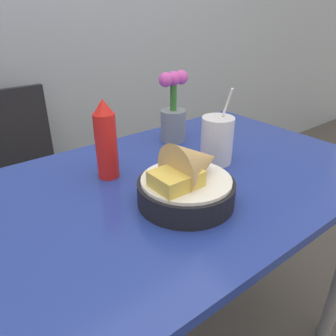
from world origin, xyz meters
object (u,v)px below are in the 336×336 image
Objects in this scene: drink_cup at (217,141)px; flower_vase at (173,113)px; food_basket at (189,181)px; chair_far_window at (17,173)px; ketchup_bottle at (106,141)px.

flower_vase is at bearing 87.08° from drink_cup.
food_basket is at bearing -123.80° from flower_vase.
flower_vase reaches higher than chair_far_window.
ketchup_bottle is at bearing -82.31° from chair_far_window.
chair_far_window is 0.80m from ketchup_bottle.
ketchup_bottle is at bearing 110.12° from food_basket.
ketchup_bottle reaches higher than chair_far_window.
flower_vase is (0.41, -0.60, 0.34)m from chair_far_window.
drink_cup is at bearing -21.09° from ketchup_bottle.
flower_vase reaches higher than ketchup_bottle.
drink_cup is at bearing 28.96° from food_basket.
chair_far_window is at bearing 100.91° from food_basket.
drink_cup is at bearing -64.31° from chair_far_window.
food_basket is 0.98× the size of flower_vase.
chair_far_window is 3.97× the size of ketchup_bottle.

